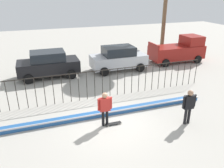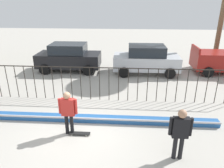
{
  "view_description": "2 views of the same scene",
  "coord_description": "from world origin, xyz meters",
  "px_view_note": "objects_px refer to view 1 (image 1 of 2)",
  "views": [
    {
      "loc": [
        -2.95,
        -8.72,
        5.92
      ],
      "look_at": [
        0.64,
        1.74,
        1.3
      ],
      "focal_mm": 36.25,
      "sensor_mm": 36.0,
      "label": 1
    },
    {
      "loc": [
        1.74,
        -6.72,
        4.74
      ],
      "look_at": [
        1.17,
        1.69,
        1.37
      ],
      "focal_mm": 34.35,
      "sensor_mm": 36.0,
      "label": 2
    }
  ],
  "objects_px": {
    "skateboarder": "(105,106)",
    "parked_car_silver": "(118,58)",
    "pickup_truck": "(179,50)",
    "parked_car_black": "(48,64)",
    "skateboard": "(113,124)",
    "camera_operator": "(189,104)"
  },
  "relations": [
    {
      "from": "skateboarder",
      "to": "pickup_truck",
      "type": "xyz_separation_m",
      "value": [
        9.17,
        7.7,
        0.02
      ]
    },
    {
      "from": "parked_car_silver",
      "to": "pickup_truck",
      "type": "bearing_deg",
      "value": 2.52
    },
    {
      "from": "parked_car_silver",
      "to": "skateboard",
      "type": "bearing_deg",
      "value": -113.84
    },
    {
      "from": "skateboarder",
      "to": "parked_car_silver",
      "type": "relative_size",
      "value": 0.4
    },
    {
      "from": "skateboarder",
      "to": "camera_operator",
      "type": "distance_m",
      "value": 3.89
    },
    {
      "from": "pickup_truck",
      "to": "skateboarder",
      "type": "bearing_deg",
      "value": -142.17
    },
    {
      "from": "skateboarder",
      "to": "pickup_truck",
      "type": "relative_size",
      "value": 0.36
    },
    {
      "from": "skateboarder",
      "to": "parked_car_silver",
      "type": "bearing_deg",
      "value": 59.32
    },
    {
      "from": "camera_operator",
      "to": "parked_car_silver",
      "type": "bearing_deg",
      "value": -37.35
    },
    {
      "from": "camera_operator",
      "to": "parked_car_black",
      "type": "xyz_separation_m",
      "value": [
        -5.66,
        8.62,
        -0.07
      ]
    },
    {
      "from": "skateboarder",
      "to": "parked_car_black",
      "type": "bearing_deg",
      "value": 98.53
    },
    {
      "from": "parked_car_black",
      "to": "pickup_truck",
      "type": "relative_size",
      "value": 0.91
    },
    {
      "from": "parked_car_black",
      "to": "parked_car_silver",
      "type": "distance_m",
      "value": 5.3
    },
    {
      "from": "skateboard",
      "to": "pickup_truck",
      "type": "bearing_deg",
      "value": 40.0
    },
    {
      "from": "skateboard",
      "to": "parked_car_silver",
      "type": "xyz_separation_m",
      "value": [
        3.0,
        7.34,
        0.91
      ]
    },
    {
      "from": "parked_car_black",
      "to": "pickup_truck",
      "type": "bearing_deg",
      "value": 0.12
    },
    {
      "from": "skateboard",
      "to": "parked_car_silver",
      "type": "height_order",
      "value": "parked_car_silver"
    },
    {
      "from": "skateboard",
      "to": "parked_car_silver",
      "type": "relative_size",
      "value": 0.19
    },
    {
      "from": "parked_car_black",
      "to": "pickup_truck",
      "type": "xyz_separation_m",
      "value": [
        11.09,
        0.18,
        0.06
      ]
    },
    {
      "from": "skateboard",
      "to": "parked_car_black",
      "type": "height_order",
      "value": "parked_car_black"
    },
    {
      "from": "pickup_truck",
      "to": "parked_car_black",
      "type": "bearing_deg",
      "value": 178.72
    },
    {
      "from": "camera_operator",
      "to": "pickup_truck",
      "type": "bearing_deg",
      "value": -71.52
    }
  ]
}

